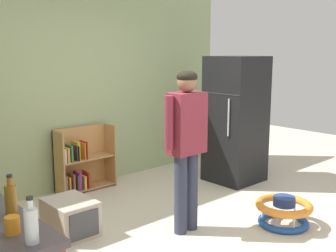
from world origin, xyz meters
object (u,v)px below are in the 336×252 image
(bookshelf, at_px, (81,163))
(standing_person, at_px, (187,137))
(baby_walker, at_px, (284,211))
(pet_carrier, at_px, (71,217))
(clear_bottle, at_px, (31,225))
(amber_bottle, at_px, (11,199))
(orange_cup, at_px, (12,225))
(refrigerator, at_px, (236,120))

(bookshelf, distance_m, standing_person, 1.97)
(baby_walker, bearing_deg, pet_carrier, 143.28)
(clear_bottle, bearing_deg, standing_person, 25.51)
(pet_carrier, bearing_deg, bookshelf, 54.98)
(pet_carrier, distance_m, clear_bottle, 2.23)
(baby_walker, height_order, amber_bottle, amber_bottle)
(bookshelf, relative_size, pet_carrier, 1.54)
(pet_carrier, xyz_separation_m, orange_cup, (-1.18, -1.56, 0.77))
(standing_person, xyz_separation_m, orange_cup, (-2.10, -0.82, -0.05))
(bookshelf, distance_m, amber_bottle, 3.12)
(bookshelf, distance_m, pet_carrier, 1.38)
(standing_person, height_order, amber_bottle, standing_person)
(orange_cup, bearing_deg, amber_bottle, 69.12)
(baby_walker, distance_m, amber_bottle, 3.00)
(clear_bottle, relative_size, amber_bottle, 1.00)
(bookshelf, relative_size, clear_bottle, 3.46)
(amber_bottle, bearing_deg, pet_carrier, 50.27)
(bookshelf, bearing_deg, baby_walker, -67.61)
(bookshelf, bearing_deg, clear_bottle, -124.15)
(amber_bottle, bearing_deg, orange_cup, -110.88)
(baby_walker, xyz_separation_m, clear_bottle, (-2.95, -0.39, 0.84))
(clear_bottle, relative_size, orange_cup, 2.59)
(bookshelf, xyz_separation_m, baby_walker, (1.02, -2.47, -0.22))
(baby_walker, bearing_deg, orange_cup, -175.96)
(amber_bottle, bearing_deg, refrigerator, 19.47)
(refrigerator, distance_m, amber_bottle, 3.98)
(standing_person, height_order, clear_bottle, standing_person)
(standing_person, xyz_separation_m, baby_walker, (0.88, -0.61, -0.84))
(standing_person, xyz_separation_m, pet_carrier, (-0.93, 0.74, -0.82))
(amber_bottle, bearing_deg, bookshelf, 52.38)
(bookshelf, height_order, clear_bottle, clear_bottle)
(pet_carrier, distance_m, orange_cup, 2.10)
(refrigerator, height_order, baby_walker, refrigerator)
(pet_carrier, bearing_deg, baby_walker, -36.72)
(refrigerator, xyz_separation_m, standing_person, (-1.74, -0.77, 0.11))
(refrigerator, bearing_deg, baby_walker, -122.17)
(baby_walker, relative_size, pet_carrier, 1.09)
(clear_bottle, bearing_deg, orange_cup, 99.16)
(amber_bottle, height_order, orange_cup, amber_bottle)
(refrigerator, distance_m, clear_bottle, 4.20)
(bookshelf, height_order, baby_walker, bookshelf)
(refrigerator, height_order, clear_bottle, refrigerator)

